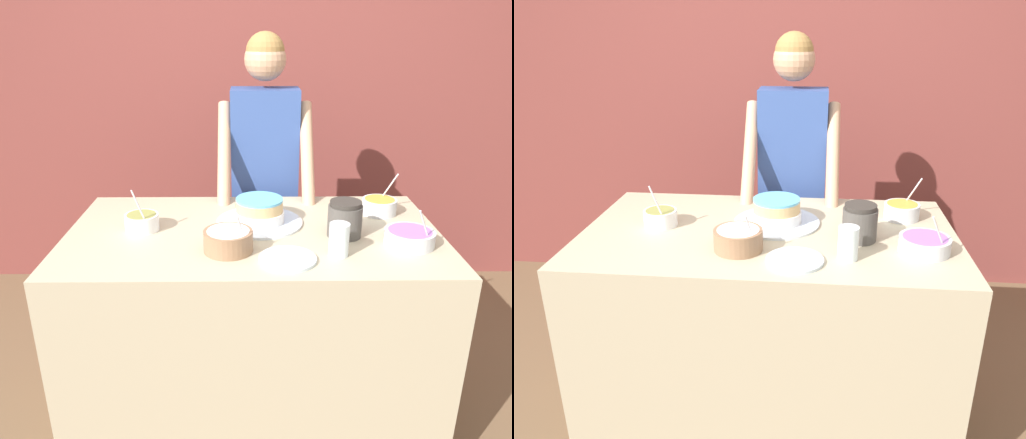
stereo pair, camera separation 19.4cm
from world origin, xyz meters
TOP-DOWN VIEW (x-y plane):
  - wall_back at (0.00, 1.83)m, footprint 10.00×0.05m
  - counter at (0.00, 0.42)m, footprint 1.49×0.84m
  - person_baker at (0.06, 1.03)m, footprint 0.45×0.45m
  - cake at (0.03, 0.50)m, footprint 0.36×0.36m
  - frosting_bowl_olive at (-0.45, 0.44)m, footprint 0.14×0.14m
  - frosting_bowl_purple at (0.59, 0.28)m, footprint 0.19×0.19m
  - frosting_bowl_orange at (0.55, 0.61)m, footprint 0.15×0.15m
  - frosting_bowl_white at (-0.09, 0.23)m, footprint 0.18×0.18m
  - drinking_glass at (0.30, 0.19)m, footprint 0.07×0.07m
  - ceramic_plate at (0.12, 0.15)m, footprint 0.21×0.21m
  - stoneware_jar at (0.36, 0.37)m, footprint 0.13×0.13m

SIDE VIEW (x-z plane):
  - counter at x=0.00m, z-range 0.00..0.92m
  - ceramic_plate at x=0.12m, z-range 0.92..0.93m
  - frosting_bowl_purple at x=0.59m, z-range 0.86..1.03m
  - frosting_bowl_olive at x=-0.45m, z-range 0.86..1.05m
  - frosting_bowl_orange at x=0.55m, z-range 0.86..1.04m
  - frosting_bowl_white at x=-0.09m, z-range 0.88..1.04m
  - cake at x=0.03m, z-range 0.91..1.02m
  - drinking_glass at x=0.30m, z-range 0.92..1.04m
  - stoneware_jar at x=0.36m, z-range 0.91..1.06m
  - person_baker at x=0.06m, z-range 0.20..1.86m
  - wall_back at x=0.00m, z-range 0.00..2.60m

